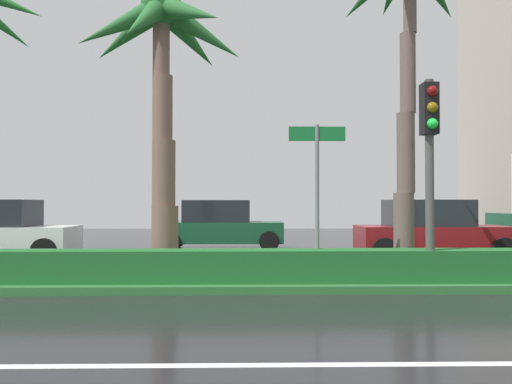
{
  "coord_description": "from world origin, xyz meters",
  "views": [
    {
      "loc": [
        -0.94,
        -3.34,
        1.64
      ],
      "look_at": [
        -0.69,
        9.63,
        1.9
      ],
      "focal_mm": 37.15,
      "sensor_mm": 36.0,
      "label": 1
    }
  ],
  "objects_px": {
    "car_in_traffic_second": "(220,226)",
    "car_in_traffic_third": "(431,230)",
    "traffic_signal_median_right": "(430,142)",
    "palm_tree_centre_left": "(162,53)",
    "street_name_sign": "(317,180)"
  },
  "relations": [
    {
      "from": "car_in_traffic_second",
      "to": "car_in_traffic_third",
      "type": "relative_size",
      "value": 1.0
    },
    {
      "from": "traffic_signal_median_right",
      "to": "car_in_traffic_third",
      "type": "height_order",
      "value": "traffic_signal_median_right"
    },
    {
      "from": "palm_tree_centre_left",
      "to": "street_name_sign",
      "type": "distance_m",
      "value": 4.48
    },
    {
      "from": "traffic_signal_median_right",
      "to": "street_name_sign",
      "type": "xyz_separation_m",
      "value": [
        -2.04,
        0.47,
        -0.68
      ]
    },
    {
      "from": "palm_tree_centre_left",
      "to": "traffic_signal_median_right",
      "type": "xyz_separation_m",
      "value": [
        5.24,
        -1.8,
        -2.15
      ]
    },
    {
      "from": "street_name_sign",
      "to": "car_in_traffic_second",
      "type": "relative_size",
      "value": 0.7
    },
    {
      "from": "palm_tree_centre_left",
      "to": "traffic_signal_median_right",
      "type": "distance_m",
      "value": 5.95
    },
    {
      "from": "palm_tree_centre_left",
      "to": "car_in_traffic_second",
      "type": "bearing_deg",
      "value": 82.68
    },
    {
      "from": "street_name_sign",
      "to": "car_in_traffic_third",
      "type": "relative_size",
      "value": 0.7
    },
    {
      "from": "street_name_sign",
      "to": "car_in_traffic_second",
      "type": "bearing_deg",
      "value": 105.26
    },
    {
      "from": "palm_tree_centre_left",
      "to": "car_in_traffic_third",
      "type": "xyz_separation_m",
      "value": [
        7.21,
        3.75,
        -4.08
      ]
    },
    {
      "from": "traffic_signal_median_right",
      "to": "car_in_traffic_third",
      "type": "relative_size",
      "value": 0.88
    },
    {
      "from": "traffic_signal_median_right",
      "to": "car_in_traffic_third",
      "type": "xyz_separation_m",
      "value": [
        1.97,
        5.55,
        -1.93
      ]
    },
    {
      "from": "car_in_traffic_third",
      "to": "traffic_signal_median_right",
      "type": "bearing_deg",
      "value": -109.51
    },
    {
      "from": "palm_tree_centre_left",
      "to": "traffic_signal_median_right",
      "type": "relative_size",
      "value": 1.64
    }
  ]
}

